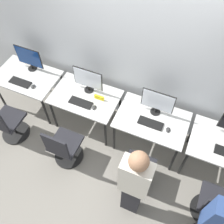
# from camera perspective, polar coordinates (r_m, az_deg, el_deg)

# --- Properties ---
(ground_plane) EXTENTS (20.00, 20.00, 0.00)m
(ground_plane) POSITION_cam_1_polar(r_m,az_deg,el_deg) (4.32, -0.76, -8.36)
(ground_plane) COLOR gray
(wall_back) EXTENTS (12.00, 0.05, 2.80)m
(wall_back) POSITION_cam_1_polar(r_m,az_deg,el_deg) (3.70, 4.42, 12.80)
(wall_back) COLOR silver
(wall_back) RESTS_ON ground_plane
(desk_far_left) EXTENTS (1.07, 0.72, 0.74)m
(desk_far_left) POSITION_cam_1_polar(r_m,az_deg,el_deg) (4.61, -18.74, 7.09)
(desk_far_left) COLOR silver
(desk_far_left) RESTS_ON ground_plane
(monitor_far_left) EXTENTS (0.49, 0.15, 0.45)m
(monitor_far_left) POSITION_cam_1_polar(r_m,az_deg,el_deg) (4.49, -18.46, 11.64)
(monitor_far_left) COLOR black
(monitor_far_left) RESTS_ON desk_far_left
(keyboard_far_left) EXTENTS (0.38, 0.15, 0.02)m
(keyboard_far_left) POSITION_cam_1_polar(r_m,az_deg,el_deg) (4.46, -20.25, 6.40)
(keyboard_far_left) COLOR black
(keyboard_far_left) RESTS_ON desk_far_left
(mouse_far_left) EXTENTS (0.06, 0.09, 0.03)m
(mouse_far_left) POSITION_cam_1_polar(r_m,az_deg,el_deg) (4.32, -17.59, 5.60)
(mouse_far_left) COLOR #333333
(mouse_far_left) RESTS_ON desk_far_left
(office_chair_far_left) EXTENTS (0.48, 0.48, 0.91)m
(office_chair_far_left) POSITION_cam_1_polar(r_m,az_deg,el_deg) (4.48, -22.76, -2.51)
(office_chair_far_left) COLOR black
(office_chair_far_left) RESTS_ON ground_plane
(desk_left) EXTENTS (1.07, 0.72, 0.74)m
(desk_left) POSITION_cam_1_polar(r_m,az_deg,el_deg) (4.09, -6.07, 2.87)
(desk_left) COLOR silver
(desk_left) RESTS_ON ground_plane
(monitor_left) EXTENTS (0.49, 0.15, 0.45)m
(monitor_left) POSITION_cam_1_polar(r_m,az_deg,el_deg) (3.93, -5.53, 7.37)
(monitor_left) COLOR black
(monitor_left) RESTS_ON desk_left
(keyboard_left) EXTENTS (0.38, 0.15, 0.02)m
(keyboard_left) POSITION_cam_1_polar(r_m,az_deg,el_deg) (3.94, -7.17, 2.16)
(keyboard_left) COLOR black
(keyboard_left) RESTS_ON desk_left
(mouse_left) EXTENTS (0.06, 0.09, 0.03)m
(mouse_left) POSITION_cam_1_polar(r_m,az_deg,el_deg) (3.86, -4.11, 1.05)
(mouse_left) COLOR #333333
(mouse_left) RESTS_ON desk_left
(office_chair_left) EXTENTS (0.48, 0.48, 0.91)m
(office_chair_left) POSITION_cam_1_polar(r_m,az_deg,el_deg) (3.97, -10.84, -8.08)
(office_chair_left) COLOR black
(office_chair_left) RESTS_ON ground_plane
(desk_right) EXTENTS (1.07, 0.72, 0.74)m
(desk_right) POSITION_cam_1_polar(r_m,az_deg,el_deg) (3.86, 9.01, -2.35)
(desk_right) COLOR silver
(desk_right) RESTS_ON ground_plane
(monitor_right) EXTENTS (0.49, 0.15, 0.45)m
(monitor_right) POSITION_cam_1_polar(r_m,az_deg,el_deg) (3.68, 10.38, 2.26)
(monitor_right) COLOR black
(monitor_right) RESTS_ON desk_right
(keyboard_right) EXTENTS (0.38, 0.15, 0.02)m
(keyboard_right) POSITION_cam_1_polar(r_m,az_deg,el_deg) (3.73, 8.80, -2.55)
(keyboard_right) COLOR black
(keyboard_right) RESTS_ON desk_right
(mouse_right) EXTENTS (0.06, 0.09, 0.03)m
(mouse_right) POSITION_cam_1_polar(r_m,az_deg,el_deg) (3.71, 12.67, -3.97)
(mouse_right) COLOR #333333
(mouse_right) RESTS_ON desk_right
(office_chair_right) EXTENTS (0.48, 0.48, 0.91)m
(office_chair_right) POSITION_cam_1_polar(r_m,az_deg,el_deg) (3.75, 5.69, -13.61)
(office_chair_right) COLOR black
(office_chair_right) RESTS_ON ground_plane
(person_right) EXTENTS (0.36, 0.22, 1.65)m
(person_right) POSITION_cam_1_polar(r_m,az_deg,el_deg) (3.12, 5.10, -16.06)
(person_right) COLOR #232328
(person_right) RESTS_ON ground_plane
(office_chair_far_right) EXTENTS (0.48, 0.48, 0.91)m
(office_chair_far_right) POSITION_cam_1_polar(r_m,az_deg,el_deg) (3.83, 22.25, -19.41)
(office_chair_far_right) COLOR black
(office_chair_far_right) RESTS_ON ground_plane
(person_far_right) EXTENTS (0.36, 0.21, 1.59)m
(person_far_right) POSITION_cam_1_polar(r_m,az_deg,el_deg) (3.25, 22.99, -22.47)
(person_far_right) COLOR #232328
(person_far_right) RESTS_ON ground_plane
(placard_left) EXTENTS (0.16, 0.03, 0.08)m
(placard_left) POSITION_cam_1_polar(r_m,az_deg,el_deg) (3.94, -2.93, 3.32)
(placard_left) COLOR yellow
(placard_left) RESTS_ON desk_left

